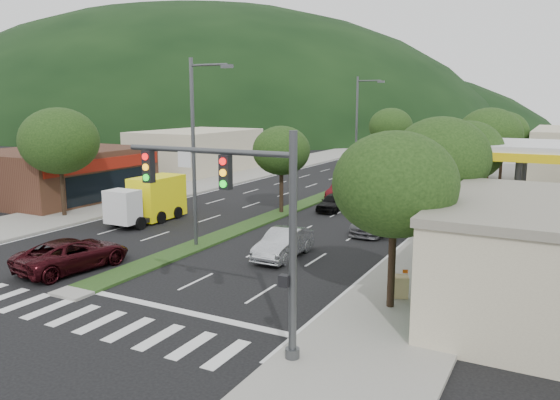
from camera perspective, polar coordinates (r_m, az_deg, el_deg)
The scene contains 30 objects.
ground at distance 24.49m, azimuth -20.07°, elevation -8.94°, with size 160.00×160.00×0.00m, color black.
sidewalk_right at distance 41.33m, azimuth 20.42°, elevation -1.12°, with size 5.00×90.00×0.15m, color gray.
sidewalk_left at distance 51.10m, azimuth -9.17°, elevation 1.48°, with size 6.00×90.00×0.15m, color gray.
median at distance 47.32m, azimuth 5.77°, elevation 0.84°, with size 1.60×56.00×0.12m, color #1B3513.
crosswalk at distance 23.29m, azimuth -23.76°, elevation -10.18°, with size 19.00×2.20×0.01m, color silver.
traffic_signal at distance 16.44m, azimuth -3.60°, elevation -0.82°, with size 6.12×0.40×7.00m.
shop_left at distance 47.34m, azimuth -21.89°, elevation 2.54°, with size 10.15×12.00×4.00m.
bldg_left_far at distance 61.56m, azimuth -8.68°, elevation 5.07°, with size 9.00×14.00×4.60m, color beige.
hill_far at distance 158.92m, azimuth -10.14°, elevation 7.36°, with size 176.00×132.00×82.00m, color black.
tree_r_a at distance 20.27m, azimuth 11.90°, elevation 1.60°, with size 4.60×4.60×6.63m.
tree_r_b at distance 27.97m, azimuth 16.47°, elevation 4.20°, with size 4.80×4.80×6.94m.
tree_r_c at distance 35.85m, azimuth 19.02°, elevation 4.86°, with size 4.40×4.40×6.48m.
tree_r_d at distance 45.70m, azimuth 21.04°, elevation 6.34°, with size 5.00×5.00×7.17m.
tree_r_e at distance 55.64m, azimuth 22.30°, elevation 6.55°, with size 4.60×4.60×6.71m.
tree_med_near at distance 37.74m, azimuth 0.14°, elevation 5.18°, with size 4.00×4.00×6.02m.
tree_med_far at distance 61.87m, azimuth 11.49°, elevation 7.52°, with size 4.80×4.80×6.94m.
tree_l_a at distance 39.29m, azimuth -22.08°, elevation 5.73°, with size 5.20×5.20×7.25m.
streetlight_near at distance 29.07m, azimuth -8.73°, elevation 5.80°, with size 2.60×0.25×10.00m.
streetlight_mid at distance 51.33m, azimuth 8.22°, elevation 7.73°, with size 2.60×0.25×10.00m.
sedan_silver at distance 27.57m, azimuth 0.36°, elevation -4.57°, with size 1.55×4.43×1.46m, color #AFB2B8.
suv_maroon at distance 27.45m, azimuth -20.83°, elevation -5.30°, with size 2.47×5.35×1.49m, color black.
car_queue_a at distance 39.41m, azimuth 5.61°, elevation -0.22°, with size 1.50×3.73×1.27m, color black.
car_queue_b at distance 33.22m, azimuth 9.89°, elevation -2.25°, with size 1.88×4.62×1.34m, color #55555B.
car_queue_c at distance 44.49m, azimuth 6.42°, elevation 1.00°, with size 1.39×3.99×1.31m, color #510D12.
car_queue_d at distance 47.46m, azimuth 15.63°, elevation 1.37°, with size 2.46×5.33×1.48m, color black.
car_queue_e at distance 53.83m, azimuth 10.32°, elevation 2.51°, with size 1.53×3.80×1.29m, color #515257.
car_queue_f at distance 57.05m, azimuth 18.73°, elevation 2.57°, with size 1.83×4.50×1.30m, color black.
box_truck at distance 36.69m, azimuth -13.39°, elevation -0.08°, with size 2.38×5.89×2.88m.
motorhome at distance 55.77m, azimuth 18.78°, elevation 3.64°, with size 3.34×9.21×3.48m.
a_frame_sign at distance 22.17m, azimuth 12.55°, elevation -8.66°, with size 0.74×0.78×1.24m.
Camera 1 is at (17.45, -15.30, 7.82)m, focal length 35.00 mm.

